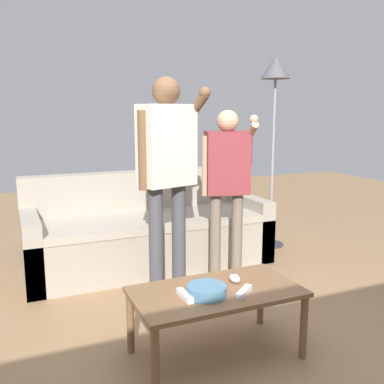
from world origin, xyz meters
The scene contains 11 objects.
ground_plane centered at (0.00, 0.00, 0.00)m, with size 12.00×12.00×0.00m, color #93704C.
couch centered at (0.02, 1.59, 0.29)m, with size 2.18×0.85×0.83m.
coffee_table centered at (-0.10, -0.05, 0.35)m, with size 0.95×0.52×0.40m.
snack_bowl centered at (-0.18, -0.10, 0.43)m, with size 0.22×0.22×0.06m, color teal.
game_remote_nunchuk centered at (0.05, 0.01, 0.42)m, with size 0.06×0.09×0.05m.
floor_lamp centered at (1.37, 1.60, 1.64)m, with size 0.30×0.30×1.94m.
player_center centered at (-0.06, 0.85, 1.03)m, with size 0.52×0.32×1.64m.
player_right centered at (0.49, 0.95, 0.89)m, with size 0.41×0.36×1.41m.
game_remote_wand_near centered at (-0.31, -0.09, 0.42)m, with size 0.04×0.17×0.03m.
game_remote_wand_far centered at (-0.17, -0.04, 0.42)m, with size 0.13×0.13×0.03m.
game_remote_wand_spare centered at (0.01, -0.17, 0.42)m, with size 0.15×0.13×0.03m.
Camera 1 is at (-1.14, -2.09, 1.38)m, focal length 40.22 mm.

